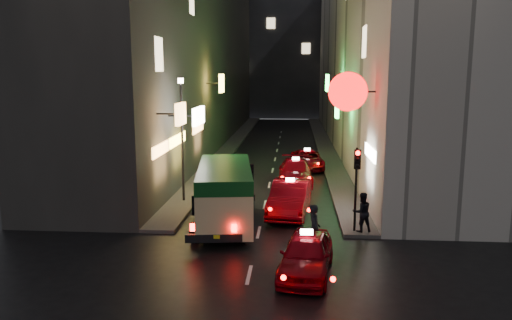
% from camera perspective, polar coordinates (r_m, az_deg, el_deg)
% --- Properties ---
extents(building_left, '(7.66, 52.00, 18.00)m').
position_cam_1_polar(building_left, '(46.65, -7.48, 12.78)').
color(building_left, '#353331').
rests_on(building_left, ground).
extents(building_right, '(8.08, 52.00, 18.00)m').
position_cam_1_polar(building_right, '(46.16, 12.86, 12.65)').
color(building_right, beige).
rests_on(building_right, ground).
extents(building_far, '(30.00, 10.00, 22.00)m').
position_cam_1_polar(building_far, '(77.77, 3.40, 13.16)').
color(building_far, '#37373C').
rests_on(building_far, ground).
extents(sidewalk_left, '(1.50, 52.00, 0.15)m').
position_cam_1_polar(sidewalk_left, '(46.46, -2.70, 1.83)').
color(sidewalk_left, '#494644').
rests_on(sidewalk_left, ground).
extents(sidewalk_right, '(1.50, 52.00, 0.15)m').
position_cam_1_polar(sidewalk_right, '(46.19, 7.83, 1.70)').
color(sidewalk_right, '#494644').
rests_on(sidewalk_right, ground).
extents(minibus, '(2.99, 6.53, 2.71)m').
position_cam_1_polar(minibus, '(21.54, -3.59, -3.31)').
color(minibus, beige).
rests_on(minibus, ground).
extents(taxi_near, '(2.75, 5.27, 1.77)m').
position_cam_1_polar(taxi_near, '(16.91, 5.77, -10.32)').
color(taxi_near, maroon).
rests_on(taxi_near, ground).
extents(taxi_second, '(3.01, 6.03, 2.01)m').
position_cam_1_polar(taxi_second, '(23.73, 3.91, -4.02)').
color(taxi_second, maroon).
rests_on(taxi_second, ground).
extents(taxi_third, '(2.24, 5.34, 1.86)m').
position_cam_1_polar(taxi_third, '(30.25, 4.55, -1.12)').
color(taxi_third, maroon).
rests_on(taxi_third, ground).
extents(taxi_far, '(2.26, 4.83, 1.67)m').
position_cam_1_polar(taxi_far, '(35.00, 5.86, 0.21)').
color(taxi_far, maroon).
rests_on(taxi_far, ground).
extents(pedestrian_crossing, '(0.62, 0.79, 2.13)m').
position_cam_1_polar(pedestrian_crossing, '(18.68, 6.69, -7.50)').
color(pedestrian_crossing, black).
rests_on(pedestrian_crossing, ground).
extents(pedestrian_sidewalk, '(0.80, 0.62, 1.88)m').
position_cam_1_polar(pedestrian_sidewalk, '(21.08, 12.02, -5.55)').
color(pedestrian_sidewalk, black).
rests_on(pedestrian_sidewalk, sidewalk_right).
extents(traffic_light, '(0.26, 0.43, 3.50)m').
position_cam_1_polar(traffic_light, '(20.66, 11.44, -1.30)').
color(traffic_light, black).
rests_on(traffic_light, sidewalk_right).
extents(lamp_post, '(0.28, 0.28, 6.22)m').
position_cam_1_polar(lamp_post, '(25.44, -8.45, 3.25)').
color(lamp_post, black).
rests_on(lamp_post, sidewalk_left).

